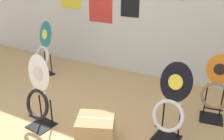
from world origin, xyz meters
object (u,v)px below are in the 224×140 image
(toilet_seat_display_orange_sun, at_px, (216,91))
(toilet_seat_display_teal_sax, at_px, (43,51))
(toilet_seat_display_white_plain, at_px, (38,97))
(toilet_seat_display_jazz_black, at_px, (171,104))
(storage_box, at_px, (96,130))

(toilet_seat_display_orange_sun, height_order, toilet_seat_display_teal_sax, toilet_seat_display_teal_sax)
(toilet_seat_display_white_plain, relative_size, toilet_seat_display_jazz_black, 1.02)
(storage_box, bearing_deg, toilet_seat_display_orange_sun, 45.14)
(toilet_seat_display_jazz_black, distance_m, toilet_seat_display_orange_sun, 0.73)
(toilet_seat_display_jazz_black, distance_m, toilet_seat_display_teal_sax, 2.55)
(toilet_seat_display_teal_sax, relative_size, storage_box, 1.87)
(toilet_seat_display_jazz_black, bearing_deg, toilet_seat_display_white_plain, -160.23)
(toilet_seat_display_teal_sax, height_order, storage_box, toilet_seat_display_teal_sax)
(toilet_seat_display_jazz_black, xyz_separation_m, toilet_seat_display_orange_sun, (0.39, 0.62, -0.04))
(toilet_seat_display_orange_sun, bearing_deg, toilet_seat_display_white_plain, -148.08)
(storage_box, bearing_deg, toilet_seat_display_jazz_black, 33.83)
(toilet_seat_display_teal_sax, bearing_deg, storage_box, -33.41)
(toilet_seat_display_white_plain, distance_m, toilet_seat_display_orange_sun, 2.13)
(toilet_seat_display_jazz_black, distance_m, storage_box, 0.87)
(toilet_seat_display_white_plain, height_order, toilet_seat_display_jazz_black, toilet_seat_display_white_plain)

